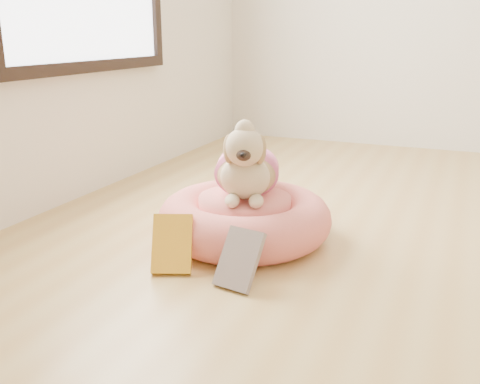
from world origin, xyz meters
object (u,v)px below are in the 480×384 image
at_px(dog, 247,155).
at_px(book_yellow, 172,244).
at_px(book_white, 239,259).
at_px(pet_bed, 245,218).

relative_size(dog, book_yellow, 2.14).
distance_m(dog, book_yellow, 0.50).
bearing_deg(dog, book_white, -89.85).
xyz_separation_m(dog, book_white, (0.15, -0.42, -0.26)).
bearing_deg(book_white, pet_bed, 119.76).
bearing_deg(book_white, dog, 118.93).
bearing_deg(book_yellow, book_white, -25.46).
bearing_deg(book_yellow, dog, 50.74).
bearing_deg(book_yellow, pet_bed, 50.16).
relative_size(dog, book_white, 2.19).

